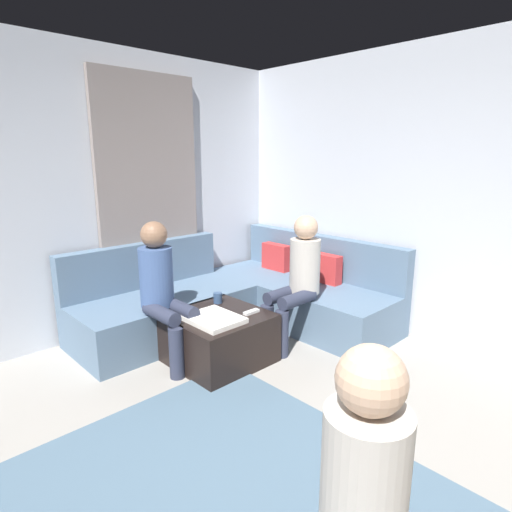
% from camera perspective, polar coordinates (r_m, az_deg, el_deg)
% --- Properties ---
extents(wall_left, '(0.12, 6.00, 2.70)m').
position_cam_1_polar(wall_left, '(4.09, -30.82, 6.22)').
color(wall_left, silver).
rests_on(wall_left, ground_plane).
extents(curtain_panel, '(0.06, 1.10, 2.50)m').
position_cam_1_polar(curtain_panel, '(4.49, -13.99, 6.90)').
color(curtain_panel, gray).
rests_on(curtain_panel, ground_plane).
extents(sectional_couch, '(2.10, 2.55, 0.87)m').
position_cam_1_polar(sectional_couch, '(4.43, -1.74, -5.69)').
color(sectional_couch, slate).
rests_on(sectional_couch, ground_plane).
extents(ottoman, '(0.76, 0.76, 0.42)m').
position_cam_1_polar(ottoman, '(3.71, -5.07, -10.78)').
color(ottoman, black).
rests_on(ottoman, ground_plane).
extents(folded_blanket, '(0.44, 0.36, 0.04)m').
position_cam_1_polar(folded_blanket, '(3.48, -5.65, -8.37)').
color(folded_blanket, white).
rests_on(folded_blanket, ottoman).
extents(coffee_mug, '(0.08, 0.08, 0.10)m').
position_cam_1_polar(coffee_mug, '(3.88, -5.12, -5.59)').
color(coffee_mug, '#334C72').
rests_on(coffee_mug, ottoman).
extents(game_remote, '(0.05, 0.15, 0.02)m').
position_cam_1_polar(game_remote, '(3.64, -0.62, -7.48)').
color(game_remote, white).
rests_on(game_remote, ottoman).
extents(person_on_couch_back, '(0.30, 0.60, 1.20)m').
position_cam_1_polar(person_on_couch_back, '(3.90, 5.60, -2.61)').
color(person_on_couch_back, '#2D3347').
rests_on(person_on_couch_back, ground_plane).
extents(person_on_couch_side, '(0.60, 0.30, 1.20)m').
position_cam_1_polar(person_on_couch_side, '(3.61, -12.33, -4.15)').
color(person_on_couch_side, '#2D3347').
rests_on(person_on_couch_side, ground_plane).
extents(person_on_armchair, '(0.61, 0.41, 1.18)m').
position_cam_1_polar(person_on_armchair, '(1.62, 17.83, -29.66)').
color(person_on_armchair, '#2D3347').
rests_on(person_on_armchair, ground_plane).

